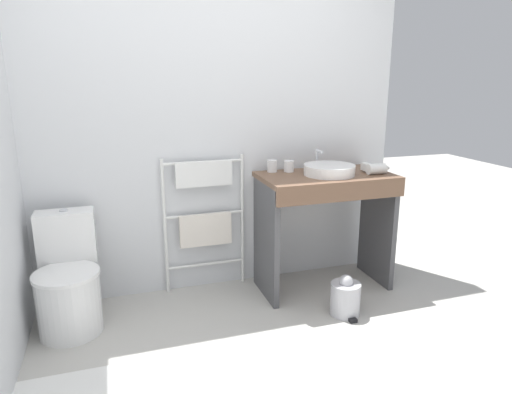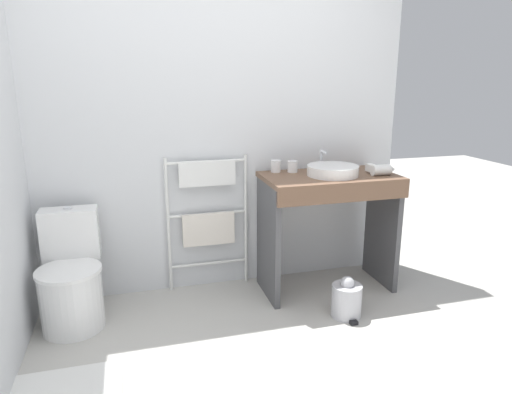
{
  "view_description": "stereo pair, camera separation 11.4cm",
  "coord_description": "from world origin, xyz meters",
  "px_view_note": "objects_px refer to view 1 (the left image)",
  "views": [
    {
      "loc": [
        -0.74,
        -1.76,
        1.56
      ],
      "look_at": [
        0.1,
        0.81,
        0.85
      ],
      "focal_mm": 32.0,
      "sensor_mm": 36.0,
      "label": 1
    },
    {
      "loc": [
        -0.63,
        -1.79,
        1.56
      ],
      "look_at": [
        0.1,
        0.81,
        0.85
      ],
      "focal_mm": 32.0,
      "sensor_mm": 36.0,
      "label": 2
    }
  ],
  "objects_px": {
    "sink_basin": "(329,170)",
    "cup_near_wall": "(272,166)",
    "trash_bin": "(345,298)",
    "cup_near_edge": "(289,166)",
    "hair_dryer": "(376,168)",
    "toilet": "(68,285)",
    "towel_radiator": "(205,209)"
  },
  "relations": [
    {
      "from": "cup_near_edge",
      "to": "towel_radiator",
      "type": "bearing_deg",
      "value": 172.48
    },
    {
      "from": "toilet",
      "to": "sink_basin",
      "type": "relative_size",
      "value": 2.0
    },
    {
      "from": "toilet",
      "to": "trash_bin",
      "type": "xyz_separation_m",
      "value": [
        1.75,
        -0.4,
        -0.17
      ]
    },
    {
      "from": "cup_near_edge",
      "to": "hair_dryer",
      "type": "xyz_separation_m",
      "value": [
        0.58,
        -0.26,
        -0.0
      ]
    },
    {
      "from": "sink_basin",
      "to": "trash_bin",
      "type": "distance_m",
      "value": 0.9
    },
    {
      "from": "cup_near_edge",
      "to": "sink_basin",
      "type": "bearing_deg",
      "value": -39.04
    },
    {
      "from": "towel_radiator",
      "to": "hair_dryer",
      "type": "relative_size",
      "value": 5.52
    },
    {
      "from": "cup_near_wall",
      "to": "hair_dryer",
      "type": "relative_size",
      "value": 0.48
    },
    {
      "from": "cup_near_wall",
      "to": "sink_basin",
      "type": "bearing_deg",
      "value": -32.41
    },
    {
      "from": "cup_near_edge",
      "to": "hair_dryer",
      "type": "bearing_deg",
      "value": -24.2
    },
    {
      "from": "towel_radiator",
      "to": "trash_bin",
      "type": "bearing_deg",
      "value": -40.48
    },
    {
      "from": "cup_near_wall",
      "to": "cup_near_edge",
      "type": "xyz_separation_m",
      "value": [
        0.12,
        -0.03,
        -0.0
      ]
    },
    {
      "from": "cup_near_wall",
      "to": "trash_bin",
      "type": "xyz_separation_m",
      "value": [
        0.3,
        -0.64,
        -0.8
      ]
    },
    {
      "from": "cup_near_wall",
      "to": "hair_dryer",
      "type": "distance_m",
      "value": 0.76
    },
    {
      "from": "sink_basin",
      "to": "cup_near_wall",
      "type": "distance_m",
      "value": 0.42
    },
    {
      "from": "towel_radiator",
      "to": "cup_near_wall",
      "type": "bearing_deg",
      "value": -5.42
    },
    {
      "from": "toilet",
      "to": "sink_basin",
      "type": "bearing_deg",
      "value": 0.51
    },
    {
      "from": "towel_radiator",
      "to": "sink_basin",
      "type": "relative_size",
      "value": 2.75
    },
    {
      "from": "sink_basin",
      "to": "hair_dryer",
      "type": "relative_size",
      "value": 2.0
    },
    {
      "from": "towel_radiator",
      "to": "hair_dryer",
      "type": "height_order",
      "value": "towel_radiator"
    },
    {
      "from": "toilet",
      "to": "cup_near_wall",
      "type": "distance_m",
      "value": 1.6
    },
    {
      "from": "cup_near_edge",
      "to": "trash_bin",
      "type": "height_order",
      "value": "cup_near_edge"
    },
    {
      "from": "toilet",
      "to": "cup_near_wall",
      "type": "height_order",
      "value": "cup_near_wall"
    },
    {
      "from": "toilet",
      "to": "trash_bin",
      "type": "bearing_deg",
      "value": -12.81
    },
    {
      "from": "cup_near_wall",
      "to": "towel_radiator",
      "type": "bearing_deg",
      "value": 174.58
    },
    {
      "from": "cup_near_edge",
      "to": "trash_bin",
      "type": "xyz_separation_m",
      "value": [
        0.18,
        -0.61,
        -0.8
      ]
    },
    {
      "from": "towel_radiator",
      "to": "trash_bin",
      "type": "height_order",
      "value": "towel_radiator"
    },
    {
      "from": "sink_basin",
      "to": "hair_dryer",
      "type": "distance_m",
      "value": 0.35
    },
    {
      "from": "sink_basin",
      "to": "trash_bin",
      "type": "relative_size",
      "value": 1.28
    },
    {
      "from": "hair_dryer",
      "to": "trash_bin",
      "type": "height_order",
      "value": "hair_dryer"
    },
    {
      "from": "sink_basin",
      "to": "cup_near_wall",
      "type": "bearing_deg",
      "value": 147.59
    },
    {
      "from": "cup_near_edge",
      "to": "trash_bin",
      "type": "bearing_deg",
      "value": -73.3
    }
  ]
}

